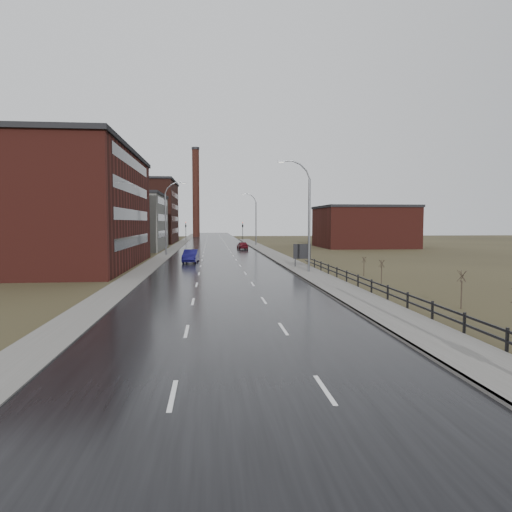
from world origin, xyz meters
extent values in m
plane|color=#2D2819|center=(0.00, 0.00, 0.00)|extent=(320.00, 320.00, 0.00)
cube|color=black|center=(0.00, 60.00, 0.03)|extent=(14.00, 300.00, 0.06)
cube|color=#595651|center=(8.60, 35.00, 0.09)|extent=(3.20, 180.00, 0.18)
cube|color=slate|center=(7.08, 35.00, 0.09)|extent=(0.16, 180.00, 0.18)
cube|color=#595651|center=(-8.20, 60.00, 0.06)|extent=(2.40, 260.00, 0.12)
cube|color=#471914|center=(-21.00, 45.00, 6.50)|extent=(22.00, 28.00, 13.00)
cube|color=black|center=(-21.00, 45.00, 13.25)|extent=(22.44, 28.56, 0.50)
cube|color=black|center=(-10.02, 45.00, 3.00)|extent=(0.06, 22.40, 1.20)
cube|color=black|center=(-10.02, 45.00, 6.00)|extent=(0.06, 22.40, 1.20)
cube|color=black|center=(-10.02, 45.00, 9.00)|extent=(0.06, 22.40, 1.20)
cube|color=black|center=(-10.02, 45.00, 12.00)|extent=(0.06, 22.40, 1.20)
cube|color=slate|center=(-18.00, 78.00, 5.00)|extent=(16.00, 20.00, 10.00)
cube|color=black|center=(-18.00, 78.00, 10.25)|extent=(16.32, 20.40, 0.50)
cube|color=black|center=(-10.02, 78.00, 3.00)|extent=(0.06, 16.00, 1.20)
cube|color=black|center=(-10.02, 78.00, 6.00)|extent=(0.06, 16.00, 1.20)
cube|color=black|center=(-10.02, 78.00, 9.00)|extent=(0.06, 16.00, 1.20)
cube|color=#331611|center=(-23.00, 108.00, 7.50)|extent=(26.00, 24.00, 15.00)
cube|color=black|center=(-23.00, 108.00, 15.25)|extent=(26.52, 24.48, 0.50)
cube|color=black|center=(-10.02, 108.00, 3.00)|extent=(0.06, 19.20, 1.20)
cube|color=black|center=(-10.02, 108.00, 6.00)|extent=(0.06, 19.20, 1.20)
cube|color=black|center=(-10.02, 108.00, 9.00)|extent=(0.06, 19.20, 1.20)
cube|color=black|center=(-10.02, 108.00, 12.00)|extent=(0.06, 19.20, 1.20)
cube|color=#471914|center=(30.30, 82.00, 4.00)|extent=(18.00, 16.00, 8.00)
cube|color=black|center=(30.30, 82.00, 8.25)|extent=(18.36, 16.32, 0.50)
cylinder|color=#331611|center=(-6.00, 150.00, 15.00)|extent=(2.40, 2.40, 30.00)
cylinder|color=black|center=(-6.00, 150.00, 30.30)|extent=(2.70, 2.70, 0.80)
cylinder|color=slate|center=(8.80, 36.00, 4.75)|extent=(0.24, 0.24, 9.50)
cylinder|color=slate|center=(8.63, 36.00, 9.90)|extent=(0.51, 0.14, 0.98)
cylinder|color=slate|center=(8.16, 36.00, 10.62)|extent=(0.81, 0.14, 0.81)
cylinder|color=slate|center=(7.44, 36.00, 11.09)|extent=(0.98, 0.14, 0.51)
cylinder|color=slate|center=(6.60, 36.00, 11.26)|extent=(1.01, 0.14, 0.14)
cube|color=slate|center=(5.91, 36.00, 11.21)|extent=(0.70, 0.28, 0.18)
cube|color=silver|center=(5.91, 36.00, 11.11)|extent=(0.50, 0.20, 0.04)
cylinder|color=slate|center=(-8.00, 62.00, 4.75)|extent=(0.24, 0.24, 9.50)
cylinder|color=slate|center=(-7.83, 62.00, 9.90)|extent=(0.51, 0.14, 0.98)
cylinder|color=slate|center=(-7.36, 62.00, 10.62)|extent=(0.81, 0.14, 0.81)
cylinder|color=slate|center=(-6.64, 62.00, 11.09)|extent=(0.98, 0.14, 0.51)
cylinder|color=slate|center=(-5.80, 62.00, 11.26)|extent=(1.01, 0.14, 0.14)
cube|color=slate|center=(-5.11, 62.00, 11.21)|extent=(0.70, 0.28, 0.18)
cube|color=silver|center=(-5.11, 62.00, 11.11)|extent=(0.50, 0.20, 0.04)
cylinder|color=slate|center=(8.80, 90.00, 4.75)|extent=(0.24, 0.24, 9.50)
cylinder|color=slate|center=(8.63, 90.00, 9.90)|extent=(0.51, 0.14, 0.98)
cylinder|color=slate|center=(8.16, 90.00, 10.62)|extent=(0.81, 0.14, 0.81)
cylinder|color=slate|center=(7.44, 90.00, 11.09)|extent=(0.98, 0.14, 0.51)
cylinder|color=slate|center=(6.60, 90.00, 11.26)|extent=(1.01, 0.14, 0.14)
cube|color=slate|center=(5.91, 90.00, 11.21)|extent=(0.70, 0.28, 0.18)
cube|color=silver|center=(5.91, 90.00, 11.11)|extent=(0.50, 0.20, 0.04)
cube|color=black|center=(10.30, 7.00, 0.55)|extent=(0.10, 0.10, 1.10)
cube|color=black|center=(10.30, 10.00, 0.55)|extent=(0.10, 0.10, 1.10)
cube|color=black|center=(10.30, 13.00, 0.55)|extent=(0.10, 0.10, 1.10)
cube|color=black|center=(10.30, 16.00, 0.55)|extent=(0.10, 0.10, 1.10)
cube|color=black|center=(10.30, 19.00, 0.55)|extent=(0.10, 0.10, 1.10)
cube|color=black|center=(10.30, 22.00, 0.55)|extent=(0.10, 0.10, 1.10)
cube|color=black|center=(10.30, 25.00, 0.55)|extent=(0.10, 0.10, 1.10)
cube|color=black|center=(10.30, 28.00, 0.55)|extent=(0.10, 0.10, 1.10)
cube|color=black|center=(10.30, 31.00, 0.55)|extent=(0.10, 0.10, 1.10)
cube|color=black|center=(10.30, 34.00, 0.55)|extent=(0.10, 0.10, 1.10)
cube|color=black|center=(10.30, 37.00, 0.55)|extent=(0.10, 0.10, 1.10)
cube|color=black|center=(10.30, 40.00, 0.55)|extent=(0.10, 0.10, 1.10)
cube|color=black|center=(10.30, 43.00, 0.55)|extent=(0.10, 0.10, 1.10)
cube|color=black|center=(10.30, 18.50, 0.95)|extent=(0.08, 53.00, 0.10)
cube|color=black|center=(10.30, 18.50, 0.55)|extent=(0.08, 53.00, 0.10)
cylinder|color=#382D23|center=(13.75, 16.25, 0.85)|extent=(0.08, 0.08, 1.71)
cylinder|color=#382D23|center=(13.80, 16.25, 1.96)|extent=(0.04, 0.58, 0.68)
cylinder|color=#382D23|center=(13.77, 16.30, 1.96)|extent=(0.55, 0.22, 0.68)
cylinder|color=#382D23|center=(13.71, 16.28, 1.96)|extent=(0.33, 0.49, 0.69)
cylinder|color=#382D23|center=(13.71, 16.22, 1.96)|extent=(0.33, 0.49, 0.69)
cylinder|color=#382D23|center=(13.77, 16.20, 1.96)|extent=(0.55, 0.22, 0.68)
cylinder|color=#382D23|center=(12.72, 26.39, 0.79)|extent=(0.08, 0.08, 1.58)
cylinder|color=#382D23|center=(12.77, 26.39, 1.82)|extent=(0.04, 0.54, 0.63)
cylinder|color=#382D23|center=(12.74, 26.43, 1.82)|extent=(0.51, 0.20, 0.63)
cylinder|color=#382D23|center=(12.68, 26.41, 1.82)|extent=(0.31, 0.45, 0.64)
cylinder|color=#382D23|center=(12.68, 26.36, 1.82)|extent=(0.31, 0.45, 0.64)
cylinder|color=#382D23|center=(12.74, 26.34, 1.82)|extent=(0.51, 0.20, 0.63)
cylinder|color=#382D23|center=(13.60, 33.20, 0.68)|extent=(0.08, 0.08, 1.36)
cylinder|color=#382D23|center=(13.65, 33.20, 1.57)|extent=(0.04, 0.47, 0.54)
cylinder|color=#382D23|center=(13.62, 33.25, 1.57)|extent=(0.44, 0.18, 0.55)
cylinder|color=#382D23|center=(13.56, 33.23, 1.57)|extent=(0.27, 0.40, 0.56)
cylinder|color=#382D23|center=(13.56, 33.17, 1.57)|extent=(0.27, 0.40, 0.56)
cylinder|color=#382D23|center=(13.62, 33.16, 1.57)|extent=(0.44, 0.18, 0.55)
cube|color=black|center=(8.34, 41.10, 0.90)|extent=(0.10, 0.10, 1.80)
cube|color=black|center=(9.86, 41.10, 0.90)|extent=(0.10, 0.10, 1.80)
cube|color=silver|center=(9.10, 41.05, 1.89)|extent=(1.89, 0.08, 1.58)
cube|color=black|center=(9.10, 41.00, 1.89)|extent=(1.99, 0.04, 1.68)
cylinder|color=black|center=(-8.00, 120.00, 2.60)|extent=(0.16, 0.16, 5.20)
imported|color=black|center=(-8.00, 120.00, 4.75)|extent=(0.58, 2.73, 1.10)
sphere|color=#FF190C|center=(-8.00, 119.85, 5.05)|extent=(0.18, 0.18, 0.18)
cylinder|color=black|center=(8.00, 120.00, 2.60)|extent=(0.16, 0.16, 5.20)
imported|color=black|center=(8.00, 120.00, 4.75)|extent=(0.58, 2.73, 1.10)
sphere|color=#FF190C|center=(8.00, 119.85, 5.05)|extent=(0.18, 0.18, 0.18)
imported|color=#110E48|center=(-3.64, 49.07, 0.82)|extent=(2.11, 5.08, 1.64)
imported|color=#4C0C14|center=(4.86, 76.17, 0.75)|extent=(2.08, 4.52, 1.50)
camera|label=1|loc=(-1.15, -9.34, 5.19)|focal=32.00mm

